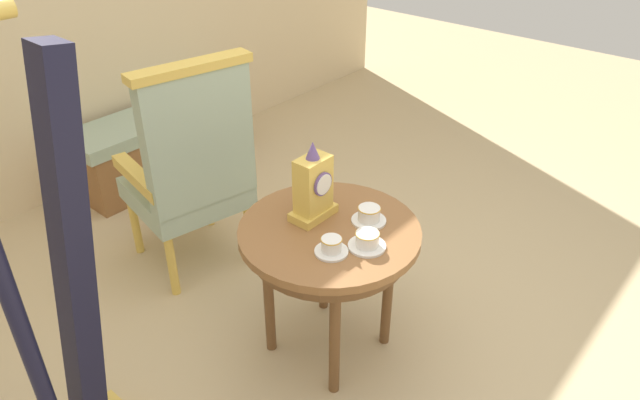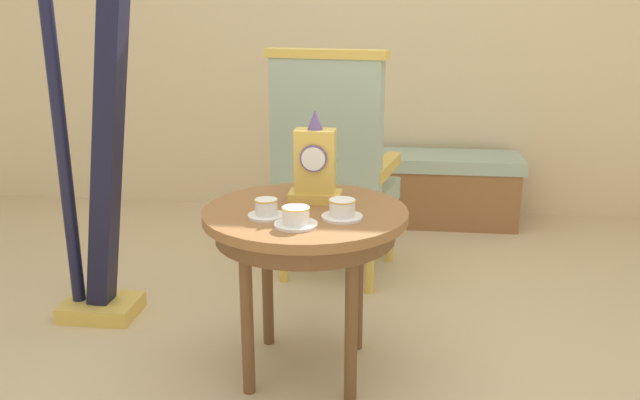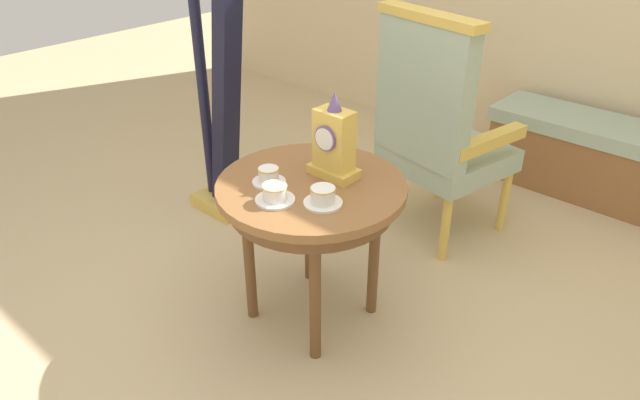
% 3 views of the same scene
% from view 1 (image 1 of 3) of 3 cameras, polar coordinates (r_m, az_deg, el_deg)
% --- Properties ---
extents(ground_plane, '(10.00, 10.00, 0.00)m').
position_cam_1_polar(ground_plane, '(2.72, 3.55, -13.79)').
color(ground_plane, tan).
extents(side_table, '(0.73, 0.73, 0.63)m').
position_cam_1_polar(side_table, '(2.36, 0.90, -4.25)').
color(side_table, brown).
rests_on(side_table, ground).
extents(teacup_left, '(0.13, 0.13, 0.06)m').
position_cam_1_polar(teacup_left, '(2.17, 1.11, -4.53)').
color(teacup_left, white).
rests_on(teacup_left, side_table).
extents(teacup_right, '(0.14, 0.14, 0.06)m').
position_cam_1_polar(teacup_right, '(2.20, 4.60, -3.97)').
color(teacup_right, white).
rests_on(teacup_right, side_table).
extents(teacup_center, '(0.14, 0.14, 0.07)m').
position_cam_1_polar(teacup_center, '(2.34, 4.78, -1.49)').
color(teacup_center, white).
rests_on(teacup_center, side_table).
extents(mantel_clock, '(0.19, 0.11, 0.34)m').
position_cam_1_polar(mantel_clock, '(2.31, -0.65, 1.19)').
color(mantel_clock, gold).
rests_on(mantel_clock, side_table).
extents(armchair, '(0.63, 0.63, 1.14)m').
position_cam_1_polar(armchair, '(2.89, -12.35, 3.16)').
color(armchair, '#9EB299').
rests_on(armchair, ground).
extents(harp, '(0.40, 0.24, 1.70)m').
position_cam_1_polar(harp, '(2.07, -23.85, -9.12)').
color(harp, gold).
rests_on(harp, ground).
extents(window_bench, '(1.19, 0.40, 0.44)m').
position_cam_1_polar(window_bench, '(4.02, -15.22, 5.32)').
color(window_bench, '#9EB299').
rests_on(window_bench, ground).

